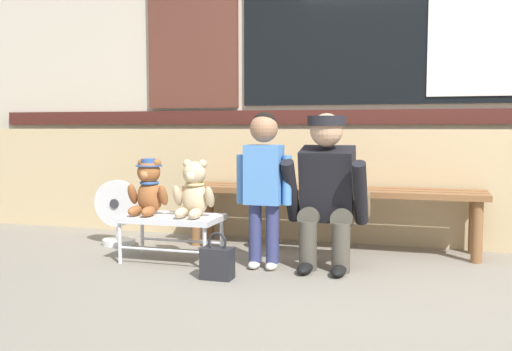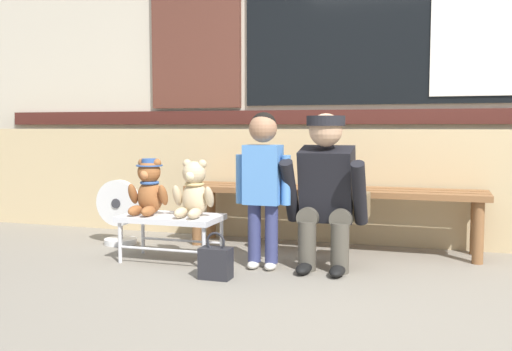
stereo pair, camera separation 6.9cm
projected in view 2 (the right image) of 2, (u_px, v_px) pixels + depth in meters
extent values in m
plane|color=gray|center=(353.00, 295.00, 2.99)|extent=(60.00, 60.00, 0.00)
cube|color=tan|center=(382.00, 186.00, 4.31)|extent=(7.76, 0.25, 0.85)
cube|color=beige|center=(391.00, 6.00, 4.68)|extent=(7.92, 0.20, 3.69)
cube|color=#471E19|center=(388.00, 117.00, 4.65)|extent=(7.28, 0.04, 0.12)
cube|color=black|center=(390.00, 16.00, 4.58)|extent=(2.40, 0.03, 1.40)
cube|color=silver|center=(492.00, 10.00, 4.34)|extent=(0.88, 0.02, 1.29)
cube|color=#562D23|center=(195.00, 27.00, 5.08)|extent=(0.84, 0.05, 1.43)
cube|color=brown|center=(327.00, 193.00, 3.92)|extent=(2.10, 0.11, 0.04)
cube|color=brown|center=(331.00, 191.00, 4.06)|extent=(2.10, 0.11, 0.04)
cube|color=brown|center=(335.00, 189.00, 4.19)|extent=(2.10, 0.11, 0.04)
cylinder|color=brown|center=(197.00, 218.00, 4.24)|extent=(0.07, 0.07, 0.40)
cylinder|color=brown|center=(211.00, 212.00, 4.50)|extent=(0.07, 0.07, 0.40)
cylinder|color=brown|center=(478.00, 233.00, 3.65)|extent=(0.07, 0.07, 0.40)
cylinder|color=brown|center=(476.00, 225.00, 3.91)|extent=(0.07, 0.07, 0.40)
cube|color=silver|center=(171.00, 218.00, 3.72)|extent=(0.64, 0.36, 0.04)
cylinder|color=silver|center=(120.00, 242.00, 3.68)|extent=(0.02, 0.02, 0.26)
cylinder|color=silver|center=(143.00, 234.00, 3.96)|extent=(0.02, 0.02, 0.26)
cylinder|color=silver|center=(204.00, 248.00, 3.50)|extent=(0.02, 0.02, 0.26)
cylinder|color=silver|center=(222.00, 239.00, 3.79)|extent=(0.02, 0.02, 0.26)
cylinder|color=silver|center=(161.00, 250.00, 3.59)|extent=(0.58, 0.02, 0.02)
cylinder|color=silver|center=(181.00, 241.00, 3.88)|extent=(0.58, 0.02, 0.02)
ellipsoid|color=#93562D|center=(150.00, 197.00, 3.78)|extent=(0.17, 0.14, 0.22)
sphere|color=#93562D|center=(149.00, 172.00, 3.75)|extent=(0.15, 0.15, 0.15)
sphere|color=#C87B48|center=(145.00, 174.00, 3.70)|extent=(0.06, 0.06, 0.06)
sphere|color=#93562D|center=(142.00, 163.00, 3.77)|extent=(0.06, 0.06, 0.06)
ellipsoid|color=#93562D|center=(133.00, 194.00, 3.78)|extent=(0.06, 0.11, 0.16)
ellipsoid|color=#93562D|center=(135.00, 210.00, 3.69)|extent=(0.06, 0.15, 0.06)
sphere|color=#93562D|center=(157.00, 163.00, 3.74)|extent=(0.06, 0.06, 0.06)
ellipsoid|color=#93562D|center=(163.00, 195.00, 3.71)|extent=(0.06, 0.11, 0.16)
ellipsoid|color=#93562D|center=(148.00, 211.00, 3.66)|extent=(0.06, 0.15, 0.06)
torus|color=#335699|center=(150.00, 183.00, 3.76)|extent=(0.13, 0.13, 0.02)
cylinder|color=#335699|center=(149.00, 166.00, 3.75)|extent=(0.17, 0.17, 0.01)
cylinder|color=#335699|center=(149.00, 162.00, 3.75)|extent=(0.10, 0.10, 0.04)
ellipsoid|color=#CCB289|center=(195.00, 199.00, 3.68)|extent=(0.17, 0.14, 0.22)
sphere|color=#CCB289|center=(194.00, 173.00, 3.65)|extent=(0.15, 0.15, 0.15)
sphere|color=#FFEEBB|center=(191.00, 176.00, 3.60)|extent=(0.06, 0.06, 0.06)
sphere|color=#CCB289|center=(187.00, 164.00, 3.67)|extent=(0.06, 0.06, 0.06)
ellipsoid|color=#CCB289|center=(177.00, 196.00, 3.68)|extent=(0.06, 0.11, 0.16)
ellipsoid|color=#CCB289|center=(181.00, 213.00, 3.59)|extent=(0.06, 0.15, 0.06)
sphere|color=#CCB289|center=(202.00, 164.00, 3.64)|extent=(0.06, 0.06, 0.06)
ellipsoid|color=#CCB289|center=(209.00, 197.00, 3.61)|extent=(0.06, 0.11, 0.16)
ellipsoid|color=#CCB289|center=(195.00, 213.00, 3.56)|extent=(0.06, 0.15, 0.06)
torus|color=#D6B775|center=(195.00, 184.00, 3.66)|extent=(0.13, 0.13, 0.02)
cylinder|color=navy|center=(254.00, 233.00, 3.54)|extent=(0.08, 0.08, 0.36)
ellipsoid|color=silver|center=(253.00, 265.00, 3.54)|extent=(0.07, 0.12, 0.05)
cylinder|color=navy|center=(271.00, 234.00, 3.50)|extent=(0.08, 0.08, 0.36)
ellipsoid|color=silver|center=(270.00, 266.00, 3.50)|extent=(0.07, 0.12, 0.05)
cube|color=#4C84CC|center=(263.00, 175.00, 3.49)|extent=(0.22, 0.15, 0.36)
cylinder|color=#4C84CC|center=(240.00, 179.00, 3.54)|extent=(0.06, 0.06, 0.30)
cylinder|color=#4C84CC|center=(286.00, 180.00, 3.45)|extent=(0.06, 0.06, 0.30)
sphere|color=#9E7051|center=(263.00, 128.00, 3.47)|extent=(0.17, 0.17, 0.17)
sphere|color=black|center=(264.00, 125.00, 3.48)|extent=(0.16, 0.16, 0.16)
cylinder|color=#4C473D|center=(307.00, 246.00, 3.48)|extent=(0.11, 0.11, 0.30)
cylinder|color=#4C473D|center=(312.00, 215.00, 3.60)|extent=(0.13, 0.32, 0.13)
ellipsoid|color=black|center=(304.00, 268.00, 3.42)|extent=(0.09, 0.20, 0.06)
cylinder|color=#4C473D|center=(340.00, 248.00, 3.42)|extent=(0.11, 0.11, 0.30)
cylinder|color=#4C473D|center=(344.00, 216.00, 3.54)|extent=(0.13, 0.32, 0.13)
ellipsoid|color=black|center=(337.00, 271.00, 3.36)|extent=(0.09, 0.20, 0.06)
cube|color=black|center=(327.00, 184.00, 3.53)|extent=(0.32, 0.30, 0.47)
cylinder|color=black|center=(290.00, 191.00, 3.50)|extent=(0.08, 0.28, 0.40)
cylinder|color=black|center=(360.00, 193.00, 3.37)|extent=(0.08, 0.28, 0.40)
sphere|color=tan|center=(326.00, 130.00, 3.43)|extent=(0.20, 0.20, 0.20)
cylinder|color=black|center=(326.00, 121.00, 3.43)|extent=(0.23, 0.23, 0.06)
cube|color=brown|center=(360.00, 206.00, 3.57)|extent=(0.10, 0.22, 0.16)
cube|color=#232328|center=(216.00, 263.00, 3.30)|extent=(0.18, 0.11, 0.18)
torus|color=#232328|center=(216.00, 242.00, 3.28)|extent=(0.11, 0.01, 0.11)
cylinder|color=silver|center=(121.00, 241.00, 4.28)|extent=(0.24, 0.24, 0.04)
cylinder|color=silver|center=(120.00, 232.00, 4.28)|extent=(0.04, 0.04, 0.10)
cylinder|color=silver|center=(118.00, 203.00, 4.24)|extent=(0.34, 0.06, 0.34)
cylinder|color=#333338|center=(118.00, 203.00, 4.24)|extent=(0.07, 0.08, 0.07)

